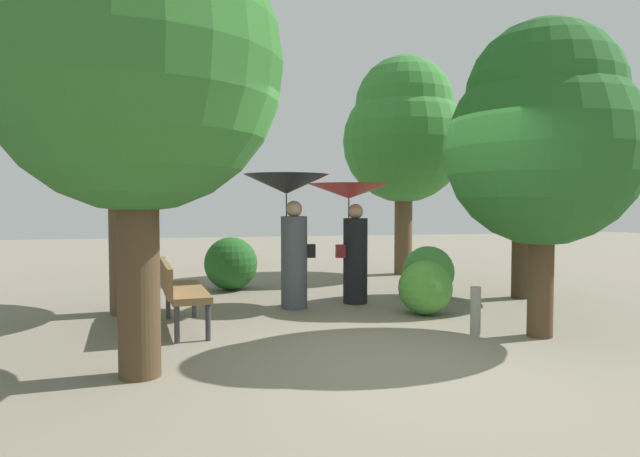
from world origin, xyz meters
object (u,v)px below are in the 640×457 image
Objects in this scene: person_left at (289,209)px; park_bench at (179,288)px; tree_mid_right at (543,133)px; tree_near_right at (404,130)px; person_right at (351,215)px; path_marker_post at (475,311)px; tree_near_left at (135,37)px; tree_far_back at (524,140)px; tree_mid_left at (122,56)px.

person_left is 2.08m from park_bench.
person_left is 3.57m from tree_mid_right.
tree_mid_right is at bearing -94.49° from tree_near_right.
tree_mid_right is at bearing -156.09° from person_right.
person_right is 2.69m from path_marker_post.
tree_near_left is (-0.27, -1.81, 2.48)m from park_bench.
tree_near_left reaches higher than tree_mid_right.
tree_near_left is at bearing 129.31° from person_right.
tree_mid_left is at bearing 179.88° from tree_far_back.
tree_mid_right is at bearing -140.15° from person_left.
tree_near_right reaches higher than tree_mid_right.
tree_near_right reaches higher than path_marker_post.
tree_near_left reaches higher than path_marker_post.
park_bench is 4.66m from tree_mid_right.
tree_mid_left is (-0.50, 2.97, 0.58)m from tree_near_left.
tree_mid_left is 1.53× the size of tree_mid_right.
path_marker_post is (-1.96, -2.19, -2.27)m from tree_far_back.
person_left is 3.12m from tree_mid_left.
tree_near_right is at bearing 78.05° from path_marker_post.
park_bench is 0.33× the size of tree_near_right.
tree_near_left reaches higher than tree_far_back.
tree_far_back is at bearing -0.12° from tree_mid_left.
person_right is at bearing 177.71° from tree_far_back.
tree_near_left is at bearing -80.45° from tree_mid_left.
person_left is 0.54× the size of tree_mid_right.
person_left is 0.35× the size of tree_mid_left.
person_right is 0.48× the size of tree_far_back.
tree_mid_left is (-2.29, 0.10, 2.11)m from person_left.
path_marker_post is at bearing -167.59° from person_right.
tree_near_right is (4.82, 6.21, 0.12)m from tree_near_left.
tree_mid_left is (-3.29, -0.10, 2.20)m from person_right.
tree_mid_right is (-0.44, -5.64, -0.76)m from tree_near_right.
tree_far_back is (6.13, -0.01, -1.01)m from tree_mid_left.
path_marker_post is (0.88, -2.30, -1.08)m from person_right.
person_left is 3.71m from tree_near_left.
park_bench is (-1.52, -1.06, -0.95)m from person_left.
person_right is at bearing 110.90° from path_marker_post.
tree_near_left is at bearing -152.27° from tree_far_back.
park_bench is 3.36m from tree_mid_left.
tree_near_right is at bearing -41.41° from person_right.
tree_mid_right is (4.10, -1.24, 1.83)m from park_bench.
tree_near_right reaches higher than person_right.
tree_near_left reaches higher than person_left.
tree_near_right is 0.85× the size of tree_mid_left.
tree_near_right is at bearing 52.20° from tree_near_left.
tree_far_back is at bearing -85.28° from park_bench.
tree_far_back is at bearing 27.73° from tree_near_left.
tree_far_back reaches higher than path_marker_post.
person_left reaches higher than person_right.
tree_far_back reaches higher than tree_mid_right.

